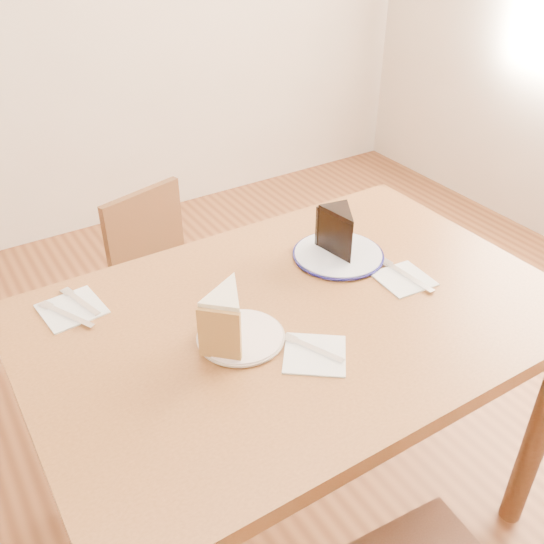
{
  "coord_description": "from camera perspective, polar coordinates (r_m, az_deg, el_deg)",
  "views": [
    {
      "loc": [
        -0.63,
        -0.89,
        1.58
      ],
      "look_at": [
        -0.01,
        0.1,
        0.8
      ],
      "focal_mm": 40.0,
      "sensor_mm": 36.0,
      "label": 1
    }
  ],
  "objects": [
    {
      "name": "napkin_navy",
      "position": [
        1.5,
        12.29,
        -0.65
      ],
      "size": [
        0.13,
        0.13,
        0.0
      ],
      "primitive_type": "cube",
      "rotation": [
        0.0,
        0.0,
        -0.07
      ],
      "color": "white",
      "rests_on": "table"
    },
    {
      "name": "napkin_spare",
      "position": [
        1.44,
        -18.32,
        -3.32
      ],
      "size": [
        0.14,
        0.14,
        0.0
      ],
      "primitive_type": "cube",
      "rotation": [
        0.0,
        0.0,
        0.09
      ],
      "color": "white",
      "rests_on": "table"
    },
    {
      "name": "chocolate_cake",
      "position": [
        1.53,
        6.56,
        3.49
      ],
      "size": [
        0.1,
        0.13,
        0.11
      ],
      "primitive_type": null,
      "rotation": [
        0.0,
        0.0,
        2.96
      ],
      "color": "black",
      "rests_on": "plate_navy"
    },
    {
      "name": "table",
      "position": [
        1.43,
        2.38,
        -6.83
      ],
      "size": [
        1.2,
        0.8,
        0.75
      ],
      "color": "#563117",
      "rests_on": "ground"
    },
    {
      "name": "plate_navy",
      "position": [
        1.56,
        6.24,
        1.62
      ],
      "size": [
        0.22,
        0.22,
        0.01
      ],
      "primitive_type": "cylinder",
      "color": "white",
      "rests_on": "table"
    },
    {
      "name": "knife_navy",
      "position": [
        1.5,
        12.53,
        -0.3
      ],
      "size": [
        0.03,
        0.17,
        0.0
      ],
      "primitive_type": "cube",
      "rotation": [
        0.0,
        0.0,
        0.05
      ],
      "color": "white",
      "rests_on": "napkin_navy"
    },
    {
      "name": "napkin_cream",
      "position": [
        1.25,
        4.05,
        -7.74
      ],
      "size": [
        0.18,
        0.18,
        0.0
      ],
      "primitive_type": "cube",
      "rotation": [
        0.0,
        0.0,
        0.91
      ],
      "color": "white",
      "rests_on": "table"
    },
    {
      "name": "fork_spare",
      "position": [
        1.45,
        -17.55,
        -2.69
      ],
      "size": [
        0.05,
        0.14,
        0.0
      ],
      "primitive_type": "cube",
      "rotation": [
        0.0,
        0.0,
        0.26
      ],
      "color": "white",
      "rests_on": "napkin_spare"
    },
    {
      "name": "carrot_cake",
      "position": [
        1.24,
        -4.16,
        -4.09
      ],
      "size": [
        0.14,
        0.14,
        0.11
      ],
      "primitive_type": null,
      "rotation": [
        0.0,
        0.0,
        -0.77
      ],
      "color": "beige",
      "rests_on": "plate_cream"
    },
    {
      "name": "fork_cream",
      "position": [
        1.26,
        3.93,
        -7.21
      ],
      "size": [
        0.07,
        0.13,
        0.0
      ],
      "primitive_type": "cube",
      "rotation": [
        0.0,
        0.0,
        0.41
      ],
      "color": "silver",
      "rests_on": "napkin_cream"
    },
    {
      "name": "ground",
      "position": [
        1.91,
        1.9,
        -21.82
      ],
      "size": [
        4.0,
        4.0,
        0.0
      ],
      "primitive_type": "plane",
      "color": "#472513",
      "rests_on": "ground"
    },
    {
      "name": "plate_cream",
      "position": [
        1.28,
        -2.95,
        -6.14
      ],
      "size": [
        0.18,
        0.18,
        0.01
      ],
      "primitive_type": "cylinder",
      "color": "white",
      "rests_on": "table"
    },
    {
      "name": "chair_far",
      "position": [
        2.08,
        -9.48,
        -1.35
      ],
      "size": [
        0.44,
        0.44,
        0.72
      ],
      "rotation": [
        0.0,
        0.0,
        3.41
      ],
      "color": "#371E10",
      "rests_on": "ground"
    },
    {
      "name": "knife_spare",
      "position": [
        1.42,
        -18.74,
        -3.84
      ],
      "size": [
        0.08,
        0.15,
        0.0
      ],
      "primitive_type": "cube",
      "rotation": [
        0.0,
        0.0,
        0.46
      ],
      "color": "silver",
      "rests_on": "napkin_spare"
    }
  ]
}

